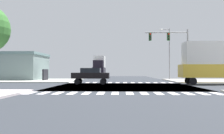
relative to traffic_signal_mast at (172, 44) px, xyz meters
name	(u,v)px	position (x,y,z in m)	size (l,w,h in m)	color
ground	(124,87)	(-6.28, -6.90, -5.12)	(90.00, 90.00, 0.05)	#2B2F35
sidewalk_corner_ne	(209,81)	(6.72, 5.10, -5.03)	(12.00, 12.00, 0.14)	#B2ADA3
sidewalk_corner_nw	(39,80)	(-19.28, 5.10, -5.03)	(12.00, 12.00, 0.14)	#B0B4A8
crosswalk_near	(122,93)	(-6.53, -14.20, -5.09)	(13.50, 2.00, 0.01)	white
crosswalk_far	(121,83)	(-6.53, 0.40, -5.09)	(13.50, 2.00, 0.01)	white
traffic_signal_mast	(172,44)	(0.00, 0.00, 0.00)	(5.62, 0.55, 6.96)	gray
street_lamp	(168,50)	(1.41, 9.09, 0.05)	(1.78, 0.32, 8.69)	gray
bank_building	(9,67)	(-25.17, 7.75, -2.84)	(12.86, 8.15, 4.50)	gray
box_truck_nearside_1	(99,66)	(-11.28, 20.87, -2.53)	(2.40, 7.20, 4.85)	black
box_truck_queued_2	(210,62)	(3.62, -3.40, -2.53)	(7.20, 2.40, 4.85)	black
sedan_leading_3	(91,75)	(-10.10, -3.40, -3.98)	(4.30, 1.80, 1.88)	black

